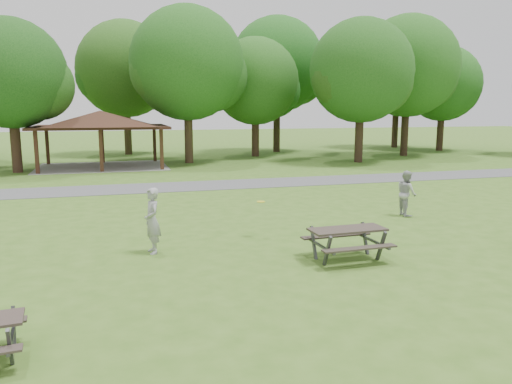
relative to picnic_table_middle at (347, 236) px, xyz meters
name	(u,v)px	position (x,y,z in m)	size (l,w,h in m)	color
ground	(262,274)	(-2.48, -0.51, -0.64)	(160.00, 160.00, 0.00)	#3D651D
asphalt_path	(182,186)	(-2.48, 13.49, -0.63)	(120.00, 3.20, 0.02)	#4E4E51
pavilion	(100,121)	(-6.48, 23.49, 2.43)	(8.60, 7.01, 3.76)	#351B13
tree_row_d	(12,77)	(-11.39, 22.02, 5.13)	(6.93, 6.60, 9.27)	black
tree_row_e	(188,67)	(-0.38, 24.52, 6.15)	(8.40, 8.00, 11.02)	#322316
tree_row_f	(256,84)	(5.61, 28.02, 5.20)	(7.35, 7.00, 9.55)	black
tree_row_g	(362,74)	(11.62, 21.52, 5.69)	(7.77, 7.40, 10.25)	black
tree_row_h	(409,69)	(17.63, 25.02, 6.39)	(8.61, 8.20, 11.37)	black
tree_row_i	(444,86)	(23.61, 28.52, 5.27)	(7.14, 6.80, 9.52)	black
tree_deep_b	(126,72)	(-4.38, 32.52, 6.25)	(8.40, 8.00, 11.13)	#312315
tree_deep_c	(278,68)	(8.63, 31.52, 6.81)	(8.82, 8.40, 11.90)	black
tree_deep_d	(398,76)	(21.62, 33.02, 6.39)	(8.40, 8.00, 11.27)	black
picnic_table_middle	(347,236)	(0.00, 0.00, 0.00)	(2.03, 1.66, 0.86)	#302823
frisbee_in_flight	(261,202)	(-1.50, 2.85, 0.47)	(0.33, 0.33, 0.02)	yellow
frisbee_thrower	(152,221)	(-4.84, 2.02, 0.27)	(0.66, 0.43, 1.80)	#99999C
frisbee_catcher	(406,193)	(4.54, 4.35, 0.20)	(0.81, 0.63, 1.67)	#A9A9AC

